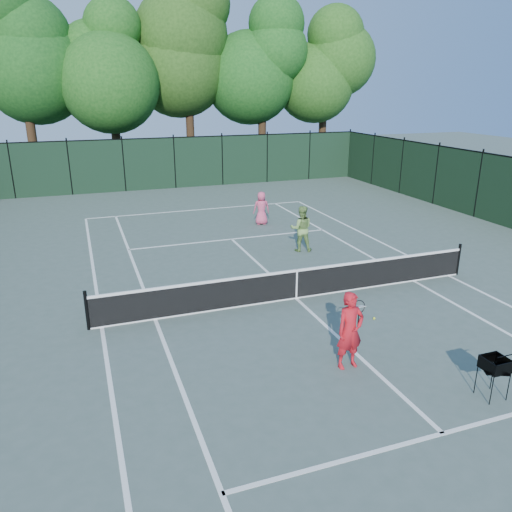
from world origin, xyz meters
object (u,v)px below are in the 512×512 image
object	(u,v)px
player_green	(301,229)
loose_ball_midcourt	(374,318)
player_pink	(261,208)
ball_hopper	(495,364)
coach	(350,330)

from	to	relation	value
player_green	loose_ball_midcourt	size ratio (longest dim) A/B	25.45
player_pink	ball_hopper	xyz separation A→B (m)	(-0.32, -13.97, -0.01)
player_pink	loose_ball_midcourt	bearing A→B (deg)	97.47
player_green	loose_ball_midcourt	world-z (taller)	player_green
coach	player_pink	bearing A→B (deg)	75.04
loose_ball_midcourt	player_pink	bearing A→B (deg)	86.77
coach	player_pink	size ratio (longest dim) A/B	1.18
player_green	ball_hopper	distance (m)	9.88
coach	ball_hopper	size ratio (longest dim) A/B	2.01
coach	loose_ball_midcourt	xyz separation A→B (m)	(1.84, 1.83, -0.85)
player_green	ball_hopper	xyz separation A→B (m)	(-0.38, -9.87, -0.13)
player_pink	ball_hopper	world-z (taller)	player_pink
player_pink	ball_hopper	distance (m)	13.98
player_green	player_pink	bearing A→B (deg)	-69.60
player_green	loose_ball_midcourt	xyz separation A→B (m)	(-0.63, -6.06, -0.83)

